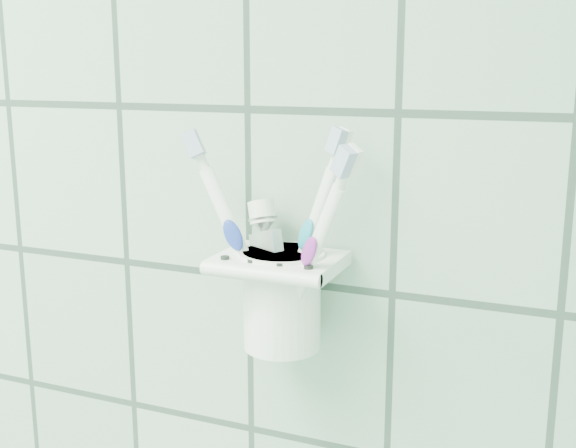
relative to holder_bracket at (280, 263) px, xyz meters
The scene contains 6 objects.
holder_bracket is the anchor object (origin of this frame).
cup 0.03m from the holder_bracket, 79.79° to the left, with size 0.08×0.08×0.10m.
toothbrush_pink 0.04m from the holder_bracket, 63.65° to the right, with size 0.10×0.03×0.22m.
toothbrush_blue 0.03m from the holder_bracket, 146.26° to the left, with size 0.07×0.03×0.21m.
toothbrush_orange 0.03m from the holder_bracket, 86.29° to the right, with size 0.09×0.06×0.21m.
toothpaste_tube 0.01m from the holder_bracket, 71.33° to the right, with size 0.06×0.05×0.15m.
Camera 1 is at (0.93, 0.55, 1.47)m, focal length 45.00 mm.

